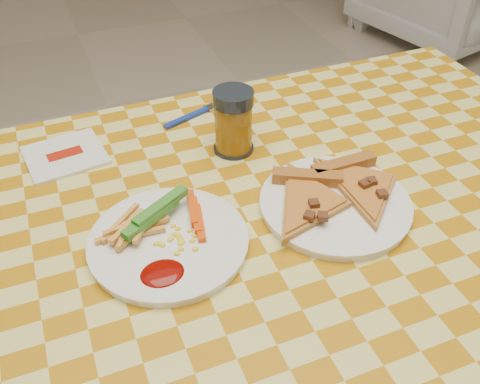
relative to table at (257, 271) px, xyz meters
The scene contains 8 objects.
table is the anchor object (origin of this frame).
plate_left 0.15m from the table, 166.29° to the left, with size 0.22×0.22×0.01m, color white.
plate_right 0.16m from the table, ahead, with size 0.23×0.23×0.01m, color white.
fries_veggies 0.17m from the table, 161.04° to the left, with size 0.18×0.17×0.04m.
pizza_slices 0.17m from the table, 12.37° to the left, with size 0.27×0.25×0.02m.
drink_glass 0.26m from the table, 77.89° to the left, with size 0.07×0.07×0.11m.
napkin 0.39m from the table, 127.17° to the left, with size 0.14×0.13×0.01m.
fork 0.36m from the table, 86.46° to the left, with size 0.14×0.06×0.01m.
Camera 1 is at (-0.23, -0.50, 1.30)m, focal length 40.00 mm.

